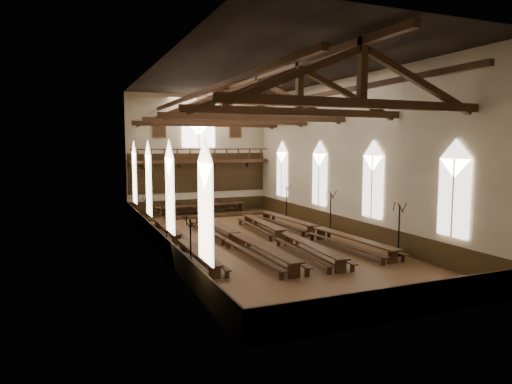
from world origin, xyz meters
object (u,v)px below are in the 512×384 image
(refectory_row_c, at_px, (284,234))
(candelabrum_right_near, at_px, (399,240))
(high_table, at_px, (202,206))
(refectory_row_b, at_px, (236,236))
(candelabrum_left_far, at_px, (147,221))
(candelabrum_right_far, at_px, (286,208))
(refectory_row_a, at_px, (180,240))
(candelabrum_right_mid, at_px, (330,220))
(dais, at_px, (202,214))
(refectory_row_d, at_px, (316,229))
(candelabrum_left_near, at_px, (191,259))
(candelabrum_left_mid, at_px, (167,237))

(refectory_row_c, distance_m, candelabrum_right_near, 6.62)
(high_table, bearing_deg, refectory_row_b, -96.44)
(refectory_row_c, height_order, candelabrum_left_far, candelabrum_left_far)
(candelabrum_right_far, bearing_deg, refectory_row_a, -145.34)
(candelabrum_left_far, distance_m, candelabrum_right_mid, 12.27)
(dais, height_order, candelabrum_right_mid, candelabrum_right_mid)
(refectory_row_a, height_order, candelabrum_right_mid, candelabrum_right_mid)
(refectory_row_a, relative_size, refectory_row_d, 0.94)
(refectory_row_c, bearing_deg, dais, 97.51)
(candelabrum_right_mid, bearing_deg, refectory_row_b, -170.15)
(refectory_row_c, height_order, candelabrum_left_near, candelabrum_left_near)
(candelabrum_left_near, bearing_deg, refectory_row_d, 29.41)
(refectory_row_c, relative_size, candelabrum_right_far, 5.22)
(refectory_row_a, relative_size, candelabrum_left_mid, 4.89)
(refectory_row_a, relative_size, candelabrum_left_far, 5.76)
(refectory_row_d, bearing_deg, refectory_row_b, -177.96)
(refectory_row_c, distance_m, candelabrum_left_near, 8.39)
(refectory_row_c, distance_m, candelabrum_right_mid, 4.50)
(candelabrum_left_near, relative_size, candelabrum_right_near, 0.97)
(candelabrum_left_near, distance_m, candelabrum_right_mid, 12.78)
(high_table, height_order, candelabrum_left_far, candelabrum_left_far)
(candelabrum_left_far, relative_size, candelabrum_right_far, 0.87)
(refectory_row_a, bearing_deg, candelabrum_right_mid, 2.98)
(refectory_row_b, xyz_separation_m, refectory_row_c, (2.92, -0.35, -0.04))
(candelabrum_left_far, bearing_deg, dais, 44.73)
(refectory_row_d, distance_m, candelabrum_right_far, 7.77)
(refectory_row_b, bearing_deg, dais, 83.56)
(candelabrum_left_mid, relative_size, candelabrum_right_near, 0.97)
(candelabrum_left_near, distance_m, candelabrum_right_far, 16.99)
(candelabrum_left_near, bearing_deg, candelabrum_right_near, -1.89)
(refectory_row_b, bearing_deg, candelabrum_right_mid, 9.85)
(refectory_row_a, xyz_separation_m, candelabrum_right_far, (10.21, 7.06, 0.34))
(high_table, bearing_deg, refectory_row_c, -82.49)
(refectory_row_c, bearing_deg, candelabrum_right_near, -50.66)
(candelabrum_left_near, xyz_separation_m, candelabrum_left_far, (0.00, 11.57, -0.13))
(refectory_row_c, bearing_deg, refectory_row_a, 170.06)
(refectory_row_b, xyz_separation_m, candelabrum_right_near, (7.11, -5.47, 0.30))
(candelabrum_left_far, bearing_deg, candelabrum_left_near, -90.00)
(refectory_row_b, distance_m, refectory_row_d, 5.41)
(high_table, xyz_separation_m, candelabrum_right_far, (5.79, -3.97, 0.03))
(high_table, relative_size, candelabrum_left_near, 2.78)
(candelabrum_left_near, bearing_deg, refectory_row_c, 34.51)
(candelabrum_right_mid, distance_m, candelabrum_right_far, 6.53)
(refectory_row_c, height_order, candelabrum_right_far, candelabrum_right_far)
(refectory_row_c, bearing_deg, candelabrum_left_near, -145.49)
(high_table, height_order, candelabrum_left_near, candelabrum_left_near)
(refectory_row_b, bearing_deg, refectory_row_c, -6.91)
(refectory_row_a, bearing_deg, refectory_row_c, -9.94)
(dais, bearing_deg, candelabrum_left_far, -135.27)
(dais, height_order, candelabrum_right_near, candelabrum_right_near)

